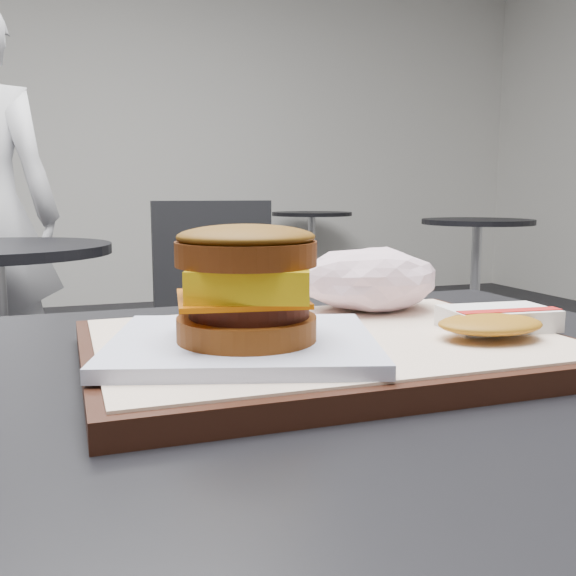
# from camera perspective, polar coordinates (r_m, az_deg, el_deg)

# --- Properties ---
(serving_tray) EXTENTS (0.38, 0.28, 0.02)m
(serving_tray) POSITION_cam_1_polar(r_m,az_deg,el_deg) (0.52, 3.43, -5.32)
(serving_tray) COLOR black
(serving_tray) RESTS_ON customer_table
(breakfast_sandwich) EXTENTS (0.23, 0.22, 0.09)m
(breakfast_sandwich) POSITION_cam_1_polar(r_m,az_deg,el_deg) (0.46, -3.74, -0.94)
(breakfast_sandwich) COLOR white
(breakfast_sandwich) RESTS_ON serving_tray
(hash_brown) EXTENTS (0.12, 0.09, 0.02)m
(hash_brown) POSITION_cam_1_polar(r_m,az_deg,el_deg) (0.55, 17.88, -2.79)
(hash_brown) COLOR white
(hash_brown) RESTS_ON serving_tray
(crumpled_wrapper) EXTENTS (0.14, 0.11, 0.06)m
(crumpled_wrapper) POSITION_cam_1_polar(r_m,az_deg,el_deg) (0.63, 7.23, 0.81)
(crumpled_wrapper) COLOR white
(crumpled_wrapper) RESTS_ON serving_tray
(neighbor_chair) EXTENTS (0.60, 0.42, 0.88)m
(neighbor_chair) POSITION_cam_1_polar(r_m,az_deg,el_deg) (2.16, -9.75, -2.20)
(neighbor_chair) COLOR #B3B3B8
(neighbor_chair) RESTS_ON ground
(bg_table_near) EXTENTS (0.66, 0.66, 0.75)m
(bg_table_near) POSITION_cam_1_polar(r_m,az_deg,el_deg) (4.03, 16.41, 3.22)
(bg_table_near) COLOR black
(bg_table_near) RESTS_ON ground
(bg_table_far) EXTENTS (0.66, 0.66, 0.75)m
(bg_table_far) POSITION_cam_1_polar(r_m,az_deg,el_deg) (5.33, 2.12, 4.75)
(bg_table_far) COLOR black
(bg_table_far) RESTS_ON ground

